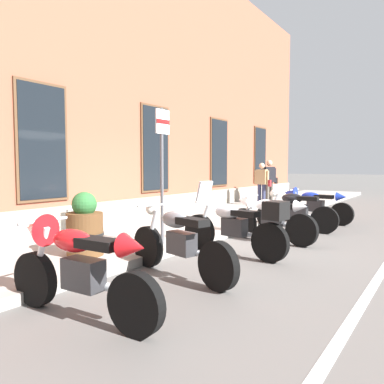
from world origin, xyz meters
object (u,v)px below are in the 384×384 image
Objects in this scene: motorcycle_white_sport at (268,215)px; motorcycle_black_naked at (295,211)px; motorcycle_silver_touring at (237,225)px; pedestrian_dark_jacket at (269,179)px; motorcycle_blue_sport at (311,203)px; pedestrian_tan_coat at (262,182)px; motorcycle_grey_naked at (178,243)px; motorcycle_red_sport at (74,264)px; parking_sign at (162,157)px; barrel_planter at (85,228)px.

motorcycle_black_naked is (1.56, -0.06, -0.07)m from motorcycle_white_sport.
motorcycle_silver_touring is 1.31× the size of pedestrian_dark_jacket.
pedestrian_tan_coat reaches higher than motorcycle_blue_sport.
motorcycle_blue_sport is at bearing -0.01° from motorcycle_grey_naked.
motorcycle_red_sport is at bearing -166.49° from pedestrian_tan_coat.
motorcycle_silver_touring is at bearing -68.97° from parking_sign.
barrel_planter is (1.48, 1.64, 0.01)m from motorcycle_red_sport.
parking_sign reaches higher than barrel_planter.
pedestrian_tan_coat is 0.93× the size of pedestrian_dark_jacket.
pedestrian_tan_coat is 1.51× the size of barrel_planter.
pedestrian_dark_jacket is at bearing 5.11° from barrel_planter.
motorcycle_white_sport is at bearing -0.84° from motorcycle_red_sport.
motorcycle_silver_touring is 2.12× the size of barrel_planter.
motorcycle_black_naked is (3.06, 0.02, -0.06)m from motorcycle_silver_touring.
motorcycle_grey_naked is 9.59m from pedestrian_dark_jacket.
motorcycle_blue_sport is 6.74m from barrel_planter.
motorcycle_red_sport is 1.35× the size of pedestrian_tan_coat.
motorcycle_white_sport reaches higher than motorcycle_black_naked.
motorcycle_red_sport is at bearing 179.16° from motorcycle_white_sport.
motorcycle_silver_touring is 1.09× the size of motorcycle_black_naked.
motorcycle_blue_sport is at bearing 0.81° from motorcycle_white_sport.
motorcycle_grey_naked is at bearing 179.16° from motorcycle_white_sport.
parking_sign is 2.42× the size of barrel_planter.
motorcycle_grey_naked is 0.86× the size of parking_sign.
motorcycle_white_sport is 1.57m from motorcycle_black_naked.
parking_sign reaches higher than motorcycle_red_sport.
motorcycle_black_naked is at bearing -19.82° from parking_sign.
parking_sign is (1.09, 1.18, 1.27)m from motorcycle_grey_naked.
motorcycle_grey_naked is 1.29× the size of pedestrian_dark_jacket.
parking_sign is (-2.00, 1.23, 1.20)m from motorcycle_white_sport.
barrel_planter is (-1.89, 1.78, 0.05)m from motorcycle_silver_touring.
pedestrian_dark_jacket is at bearing 22.63° from motorcycle_white_sport.
motorcycle_black_naked is 0.80× the size of parking_sign.
pedestrian_dark_jacket reaches higher than pedestrian_tan_coat.
barrel_planter is at bearing -174.89° from pedestrian_dark_jacket.
pedestrian_dark_jacket is (6.15, 2.56, 0.53)m from motorcycle_white_sport.
motorcycle_silver_touring is (1.59, -0.12, 0.05)m from motorcycle_grey_naked.
motorcycle_white_sport is 1.98× the size of barrel_planter.
motorcycle_white_sport is at bearing -157.37° from pedestrian_dark_jacket.
pedestrian_dark_jacket is 1.62× the size of barrel_planter.
motorcycle_red_sport is at bearing -167.26° from pedestrian_dark_jacket.
motorcycle_silver_touring is at bearing -179.72° from motorcycle_black_naked.
pedestrian_tan_coat is at bearing 5.38° from barrel_planter.
motorcycle_red_sport reaches higher than motorcycle_blue_sport.
motorcycle_silver_touring is 7.39m from pedestrian_tan_coat.
motorcycle_black_naked is 4.66m from pedestrian_tan_coat.
parking_sign reaches higher than motorcycle_white_sport.
motorcycle_white_sport is at bearing 177.93° from motorcycle_black_naked.
pedestrian_tan_coat is at bearing 34.09° from motorcycle_black_naked.
pedestrian_tan_coat reaches higher than motorcycle_red_sport.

